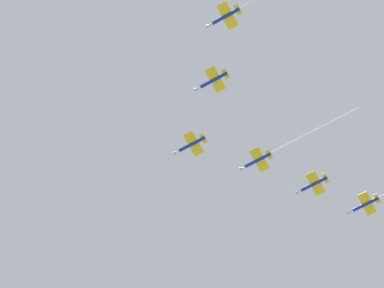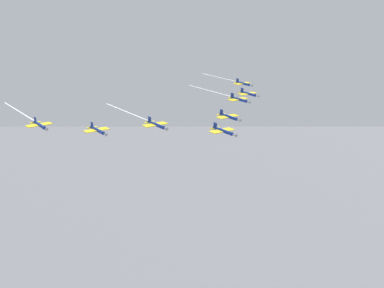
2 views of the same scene
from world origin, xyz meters
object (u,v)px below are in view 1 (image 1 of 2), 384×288
at_px(jet_lead, 191,144).
at_px(jet_starboard_inner, 285,146).
at_px(jet_port_outer, 252,2).
at_px(jet_starboard_outer, 313,184).
at_px(jet_port_inner, 213,80).

xyz_separation_m(jet_lead, jet_starboard_inner, (-2.11, 31.29, 0.89)).
height_order(jet_lead, jet_port_outer, jet_port_outer).
height_order(jet_port_outer, jet_starboard_outer, jet_port_outer).
height_order(jet_lead, jet_port_inner, jet_lead).
bearing_deg(jet_lead, jet_starboard_outer, -43.01).
bearing_deg(jet_port_inner, jet_port_outer, -125.11).
relative_size(jet_lead, jet_port_outer, 0.31).
bearing_deg(jet_port_inner, jet_lead, 46.42).
height_order(jet_starboard_inner, jet_port_outer, jet_port_outer).
distance_m(jet_starboard_inner, jet_starboard_outer, 16.12).
bearing_deg(jet_lead, jet_starboard_inner, -59.78).
distance_m(jet_port_inner, jet_starboard_inner, 33.32).
height_order(jet_port_inner, jet_starboard_outer, jet_port_inner).
distance_m(jet_lead, jet_starboard_inner, 31.37).
bearing_deg(jet_starboard_outer, jet_port_outer, -171.36).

